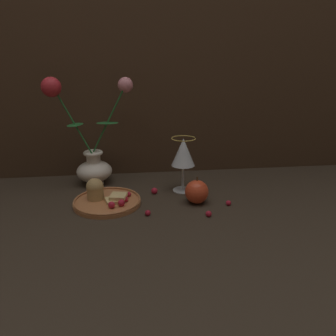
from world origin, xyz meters
TOP-DOWN VIEW (x-y plane):
  - ground_plane at (0.00, 0.00)m, footprint 2.40×2.40m
  - vase at (-0.20, 0.16)m, footprint 0.27×0.12m
  - plate_with_pastries at (-0.15, -0.00)m, footprint 0.19×0.19m
  - wine_glass at (0.09, 0.07)m, footprint 0.07×0.07m
  - apple_beside_vase at (0.12, -0.03)m, footprint 0.07×0.07m
  - berry_near_plate at (-0.00, 0.05)m, footprint 0.02×0.02m
  - berry_front_center at (-0.03, -0.09)m, footprint 0.02×0.02m
  - berry_by_glass_stem at (0.20, -0.06)m, footprint 0.02×0.02m
  - berry_under_candlestick at (0.13, -0.12)m, footprint 0.02×0.02m
  - berry_far_right at (0.15, 0.04)m, footprint 0.02×0.02m

SIDE VIEW (x-z plane):
  - ground_plane at x=0.00m, z-range 0.00..0.00m
  - berry_by_glass_stem at x=0.20m, z-range 0.00..0.02m
  - berry_front_center at x=-0.03m, z-range 0.00..0.02m
  - berry_under_candlestick at x=0.13m, z-range 0.00..0.02m
  - berry_far_right at x=0.15m, z-range 0.00..0.02m
  - berry_near_plate at x=0.00m, z-range 0.00..0.02m
  - plate_with_pastries at x=-0.15m, z-range -0.02..0.05m
  - apple_beside_vase at x=0.12m, z-range -0.01..0.07m
  - vase at x=-0.20m, z-range -0.06..0.29m
  - wine_glass at x=0.09m, z-range 0.04..0.21m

